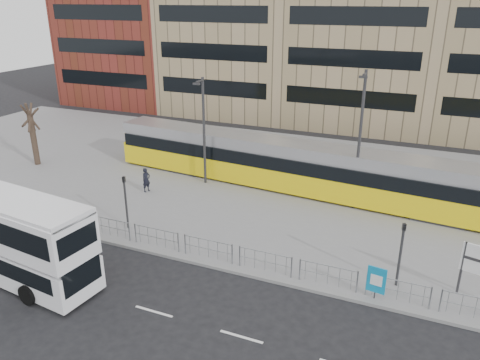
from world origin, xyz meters
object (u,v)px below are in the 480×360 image
at_px(double_decker_bus, 1,231).
at_px(tram, 299,167).
at_px(traffic_light_east, 401,247).
at_px(lamp_post_west, 203,127).
at_px(lamp_post_east, 360,136).
at_px(pedestrian, 146,180).
at_px(ad_panel, 376,280).
at_px(traffic_light_west, 125,196).
at_px(bare_tree, 27,101).

relative_size(double_decker_bus, tram, 0.38).
height_order(double_decker_bus, traffic_light_east, double_decker_bus).
distance_m(lamp_post_west, lamp_post_east, 10.36).
bearing_deg(pedestrian, ad_panel, -92.24).
relative_size(pedestrian, traffic_light_east, 0.53).
height_order(double_decker_bus, traffic_light_west, double_decker_bus).
distance_m(ad_panel, traffic_light_west, 13.90).
distance_m(double_decker_bus, lamp_post_east, 19.61).
height_order(traffic_light_west, lamp_post_west, lamp_post_west).
height_order(double_decker_bus, pedestrian, double_decker_bus).
bearing_deg(traffic_light_east, ad_panel, -139.34).
relative_size(traffic_light_east, lamp_post_east, 0.37).
height_order(ad_panel, pedestrian, pedestrian).
bearing_deg(double_decker_bus, ad_panel, 21.66).
height_order(pedestrian, traffic_light_west, traffic_light_west).
distance_m(double_decker_bus, tram, 18.04).
bearing_deg(double_decker_bus, bare_tree, 136.70).
height_order(pedestrian, lamp_post_east, lamp_post_east).
bearing_deg(traffic_light_east, double_decker_bus, 178.31).
bearing_deg(bare_tree, lamp_post_west, 6.60).
xyz_separation_m(lamp_post_west, lamp_post_east, (10.34, -0.10, 0.55)).
xyz_separation_m(pedestrian, traffic_light_east, (16.58, -4.86, 1.15)).
bearing_deg(lamp_post_west, ad_panel, -35.36).
xyz_separation_m(traffic_light_west, lamp_post_east, (11.19, 7.75, 2.62)).
distance_m(tram, lamp_post_west, 6.94).
height_order(lamp_post_east, bare_tree, lamp_post_east).
distance_m(double_decker_bus, traffic_light_west, 6.46).
height_order(traffic_light_east, lamp_post_west, lamp_post_west).
height_order(traffic_light_east, lamp_post_east, lamp_post_east).
relative_size(ad_panel, pedestrian, 0.93).
xyz_separation_m(pedestrian, bare_tree, (-11.00, 1.32, 4.19)).
relative_size(double_decker_bus, lamp_post_west, 1.43).
xyz_separation_m(double_decker_bus, traffic_light_west, (2.68, 5.88, -0.11)).
bearing_deg(traffic_light_east, lamp_post_west, 129.68).
bearing_deg(traffic_light_west, lamp_post_west, 69.38).
height_order(double_decker_bus, lamp_post_east, lamp_post_east).
distance_m(double_decker_bus, traffic_light_east, 18.23).
height_order(tram, traffic_light_west, tram).
relative_size(pedestrian, lamp_post_east, 0.19).
distance_m(traffic_light_east, lamp_post_west, 15.90).
bearing_deg(pedestrian, tram, -45.89).
bearing_deg(lamp_post_west, lamp_post_east, -0.58).
xyz_separation_m(ad_panel, lamp_post_west, (-12.94, 9.18, 3.15)).
bearing_deg(bare_tree, traffic_light_west, -25.62).
xyz_separation_m(lamp_post_east, bare_tree, (-24.22, -1.50, 0.41)).
relative_size(lamp_post_west, bare_tree, 1.09).
relative_size(traffic_light_east, bare_tree, 0.46).
xyz_separation_m(double_decker_bus, lamp_post_west, (3.53, 13.73, 1.96)).
xyz_separation_m(double_decker_bus, tram, (9.90, 15.07, -0.44)).
bearing_deg(traffic_light_east, lamp_post_east, 92.91).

